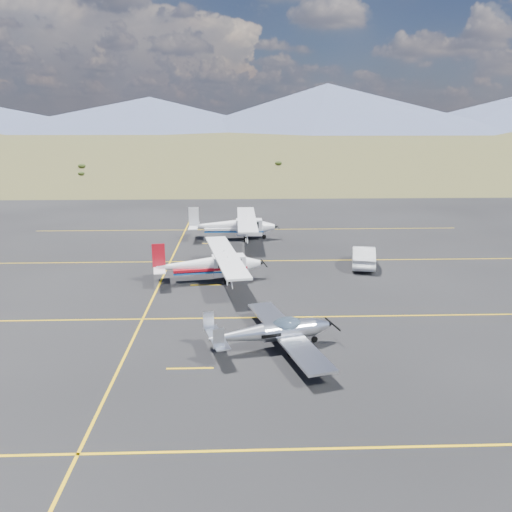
% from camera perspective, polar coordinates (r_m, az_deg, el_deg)
% --- Properties ---
extents(ground, '(1600.00, 1600.00, 0.00)m').
position_cam_1_polar(ground, '(24.83, 0.20, -8.83)').
color(ground, '#383D1C').
rests_on(ground, ground).
extents(apron, '(72.00, 72.00, 0.02)m').
position_cam_1_polar(apron, '(31.34, -0.28, -3.59)').
color(apron, black).
rests_on(apron, ground).
extents(aircraft_low_wing, '(5.92, 8.06, 1.75)m').
position_cam_1_polar(aircraft_low_wing, '(22.97, 2.11, -8.62)').
color(aircraft_low_wing, silver).
rests_on(aircraft_low_wing, apron).
extents(aircraft_cessna, '(6.43, 10.52, 2.65)m').
position_cam_1_polar(aircraft_cessna, '(32.33, -5.30, -0.87)').
color(aircraft_cessna, white).
rests_on(aircraft_cessna, apron).
extents(aircraft_plain, '(6.74, 11.23, 2.86)m').
position_cam_1_polar(aircraft_plain, '(43.63, -2.55, 3.55)').
color(aircraft_plain, white).
rests_on(aircraft_plain, apron).
extents(sedan, '(2.45, 4.68, 1.47)m').
position_cam_1_polar(sedan, '(36.40, 12.17, -0.02)').
color(sedan, silver).
rests_on(sedan, apron).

